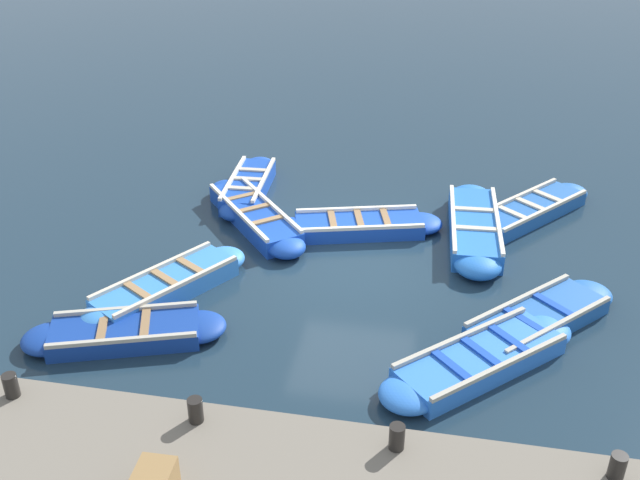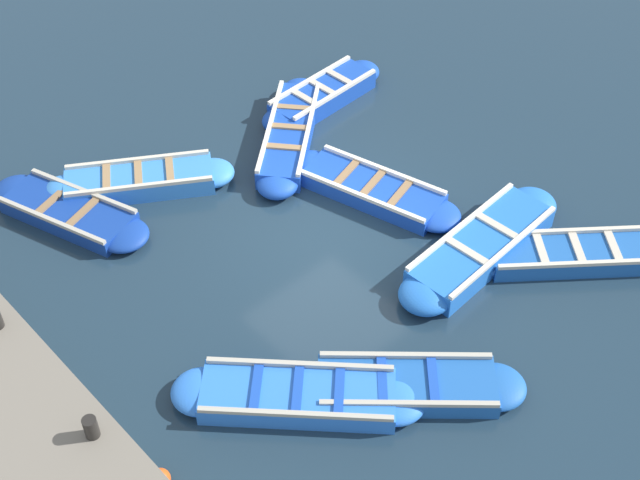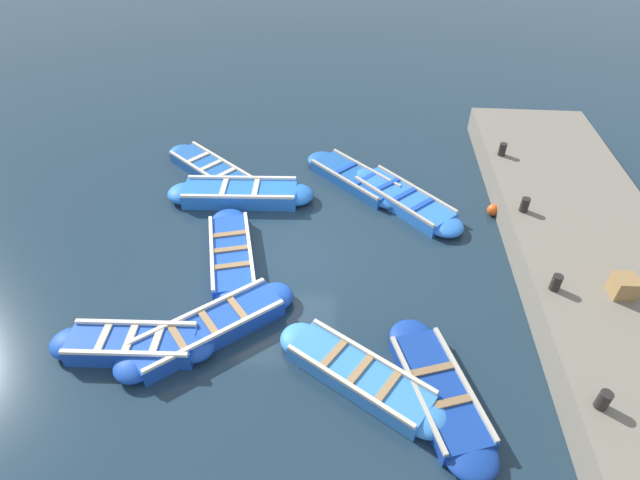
{
  "view_description": "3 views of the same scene",
  "coord_description": "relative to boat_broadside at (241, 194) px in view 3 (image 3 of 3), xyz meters",
  "views": [
    {
      "loc": [
        12.57,
        1.64,
        7.6
      ],
      "look_at": [
        0.02,
        -0.72,
        0.41
      ],
      "focal_mm": 42.0,
      "sensor_mm": 36.0,
      "label": 1
    },
    {
      "loc": [
        7.99,
        8.31,
        11.05
      ],
      "look_at": [
        0.52,
        0.3,
        0.3
      ],
      "focal_mm": 50.0,
      "sensor_mm": 36.0,
      "label": 2
    },
    {
      "loc": [
        1.53,
        -8.61,
        7.9
      ],
      "look_at": [
        0.84,
        0.37,
        0.32
      ],
      "focal_mm": 28.0,
      "sensor_mm": 36.0,
      "label": 3
    }
  ],
  "objects": [
    {
      "name": "bollard_south",
      "position": [
        7.09,
        1.65,
        0.73
      ],
      "size": [
        0.2,
        0.2,
        0.35
      ],
      "primitive_type": "cylinder",
      "color": "black",
      "rests_on": "quay_wall"
    },
    {
      "name": "quay_wall",
      "position": [
        8.48,
        -2.26,
        0.18
      ],
      "size": [
        3.48,
        13.79,
        0.76
      ],
      "color": "slate",
      "rests_on": "ground"
    },
    {
      "name": "boat_alongside",
      "position": [
        -1.1,
        1.19,
        -0.05
      ],
      "size": [
        3.42,
        3.04,
        0.37
      ],
      "color": "#1E59AD",
      "rests_on": "ground"
    },
    {
      "name": "boat_broadside",
      "position": [
        0.0,
        0.0,
        0.0
      ],
      "size": [
        3.99,
        1.14,
        0.47
      ],
      "color": "blue",
      "rests_on": "ground"
    },
    {
      "name": "boat_centre",
      "position": [
        4.37,
        0.13,
        -0.04
      ],
      "size": [
        3.28,
        3.36,
        0.38
      ],
      "color": "blue",
      "rests_on": "ground"
    },
    {
      "name": "boat_outer_right",
      "position": [
        -1.07,
        -5.14,
        -0.01
      ],
      "size": [
        3.22,
        0.92,
        0.45
      ],
      "color": "#1947B7",
      "rests_on": "ground"
    },
    {
      "name": "bollard_north",
      "position": [
        7.09,
        -6.18,
        0.73
      ],
      "size": [
        0.2,
        0.2,
        0.35
      ],
      "primitive_type": "cylinder",
      "color": "black",
      "rests_on": "quay_wall"
    },
    {
      "name": "bollard_mid_north",
      "position": [
        7.09,
        -3.57,
        0.73
      ],
      "size": [
        0.2,
        0.2,
        0.35
      ],
      "primitive_type": "cylinder",
      "color": "black",
      "rests_on": "quay_wall"
    },
    {
      "name": "boat_bow_out",
      "position": [
        0.26,
        -2.38,
        -0.05
      ],
      "size": [
        1.78,
        3.65,
        0.37
      ],
      "color": "#1947B7",
      "rests_on": "ground"
    },
    {
      "name": "wooden_crate",
      "position": [
        8.36,
        -3.61,
        0.77
      ],
      "size": [
        0.45,
        0.45,
        0.43
      ],
      "primitive_type": "cube",
      "rotation": [
        0.0,
        0.0,
        0.03
      ],
      "color": "olive",
      "rests_on": "quay_wall"
    },
    {
      "name": "ground_plane",
      "position": [
        1.45,
        -2.26,
        -0.2
      ],
      "size": [
        120.0,
        120.0,
        0.0
      ],
      "primitive_type": "plane",
      "color": "#1C303F"
    },
    {
      "name": "boat_tucked",
      "position": [
        3.29,
        -5.5,
        -0.02
      ],
      "size": [
        3.42,
        2.59,
        0.42
      ],
      "color": "#3884E0",
      "rests_on": "ground"
    },
    {
      "name": "boat_near_quay",
      "position": [
        4.7,
        -5.68,
        -0.05
      ],
      "size": [
        1.92,
        3.47,
        0.36
      ],
      "color": "navy",
      "rests_on": "ground"
    },
    {
      "name": "boat_far_corner",
      "position": [
        3.04,
        1.1,
        -0.06
      ],
      "size": [
        3.21,
        3.12,
        0.35
      ],
      "color": "#1E59AD",
      "rests_on": "ground"
    },
    {
      "name": "boat_end_of_row",
      "position": [
        0.31,
        -4.64,
        -0.02
      ],
      "size": [
        3.43,
        3.04,
        0.43
      ],
      "color": "#1947B7",
      "rests_on": "ground"
    },
    {
      "name": "buoy_orange_near",
      "position": [
        6.68,
        -0.14,
        -0.05
      ],
      "size": [
        0.3,
        0.3,
        0.3
      ],
      "primitive_type": "sphere",
      "color": "#E05119",
      "rests_on": "ground"
    },
    {
      "name": "bollard_mid_south",
      "position": [
        7.09,
        -0.96,
        0.73
      ],
      "size": [
        0.2,
        0.2,
        0.35
      ],
      "primitive_type": "cylinder",
      "color": "black",
      "rests_on": "quay_wall"
    }
  ]
}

